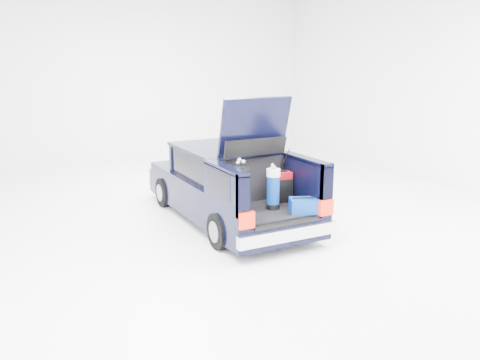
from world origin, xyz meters
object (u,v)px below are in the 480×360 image
black_golf_bag (241,190)px  blue_duffel (305,205)px  car (226,185)px  blue_golf_bag (273,188)px  red_suitcase (281,187)px

black_golf_bag → blue_duffel: (1.00, -0.40, -0.30)m
car → blue_golf_bag: size_ratio=5.91×
car → blue_golf_bag: 1.60m
red_suitcase → black_golf_bag: size_ratio=0.62×
blue_golf_bag → blue_duffel: (0.36, -0.43, -0.24)m
car → black_golf_bag: 1.72m
blue_golf_bag → car: bearing=93.0°
car → red_suitcase: size_ratio=8.00×
blue_golf_bag → blue_duffel: bearing=-51.7°
car → blue_duffel: bearing=-76.0°
black_golf_bag → car: bearing=84.4°
blue_golf_bag → blue_duffel: 0.61m
blue_duffel → car: bearing=126.2°
blue_golf_bag → blue_duffel: size_ratio=1.34×
red_suitcase → blue_golf_bag: bearing=-136.2°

